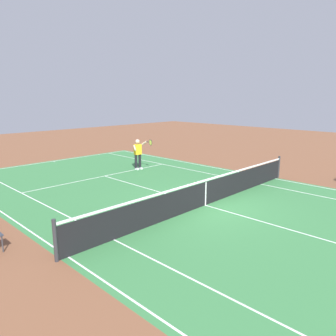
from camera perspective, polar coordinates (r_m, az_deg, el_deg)
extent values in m
plane|color=brown|center=(12.01, 6.57, -6.55)|extent=(60.00, 60.00, 0.00)
cube|color=#387A42|center=(12.01, 6.57, -6.54)|extent=(24.20, 11.40, 0.00)
cube|color=white|center=(21.22, -19.66, 1.15)|extent=(0.05, 11.00, 0.01)
cube|color=white|center=(16.54, 18.38, -1.80)|extent=(23.80, 0.05, 0.01)
cube|color=white|center=(8.68, -17.21, -14.77)|extent=(23.80, 0.05, 0.01)
cube|color=white|center=(15.34, 16.07, -2.74)|extent=(23.80, 0.05, 0.01)
cube|color=white|center=(9.33, -9.54, -12.37)|extent=(23.80, 0.05, 0.01)
cube|color=white|center=(16.54, -11.19, -1.39)|extent=(0.05, 8.22, 0.01)
cube|color=white|center=(12.01, 6.57, -6.53)|extent=(12.80, 0.05, 0.01)
cube|color=white|center=(21.09, -19.48, 1.10)|extent=(0.30, 0.05, 0.01)
cylinder|color=#2D2D33|center=(16.69, 18.96, 0.17)|extent=(0.10, 0.10, 1.08)
cylinder|color=#2D2D33|center=(8.33, -19.30, -12.01)|extent=(0.10, 0.10, 1.08)
cube|color=black|center=(11.87, 6.62, -4.53)|extent=(0.02, 11.60, 0.88)
cube|color=white|center=(11.74, 6.68, -2.16)|extent=(0.04, 11.60, 0.06)
cube|color=white|center=(11.87, 6.62, -4.53)|extent=(0.04, 0.06, 0.88)
cylinder|color=black|center=(17.74, -5.67, 1.19)|extent=(0.15, 0.15, 0.74)
cube|color=white|center=(17.77, -5.55, -0.12)|extent=(0.30, 0.16, 0.09)
cylinder|color=black|center=(17.85, -5.00, 1.28)|extent=(0.15, 0.15, 0.74)
cube|color=white|center=(17.88, -4.88, -0.03)|extent=(0.30, 0.16, 0.09)
cube|color=yellow|center=(17.68, -5.38, 3.30)|extent=(0.30, 0.42, 0.56)
sphere|color=beige|center=(17.62, -5.41, 4.70)|extent=(0.23, 0.23, 0.23)
cylinder|color=beige|center=(17.37, -5.90, 3.56)|extent=(0.40, 0.28, 0.26)
cylinder|color=beige|center=(17.62, -4.32, 4.37)|extent=(0.42, 0.15, 0.30)
cylinder|color=#232326|center=(17.37, -3.62, 4.63)|extent=(0.28, 0.09, 0.04)
torus|color=#232326|center=(17.13, -3.11, 4.53)|extent=(0.31, 0.08, 0.31)
cylinder|color=#C6D84C|center=(17.13, -3.11, 4.53)|extent=(0.27, 0.05, 0.27)
sphere|color=#CCE01E|center=(14.89, 4.73, -2.62)|extent=(0.07, 0.07, 0.07)
cylinder|color=#38383D|center=(9.45, -27.20, -11.86)|extent=(0.04, 0.04, 0.44)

